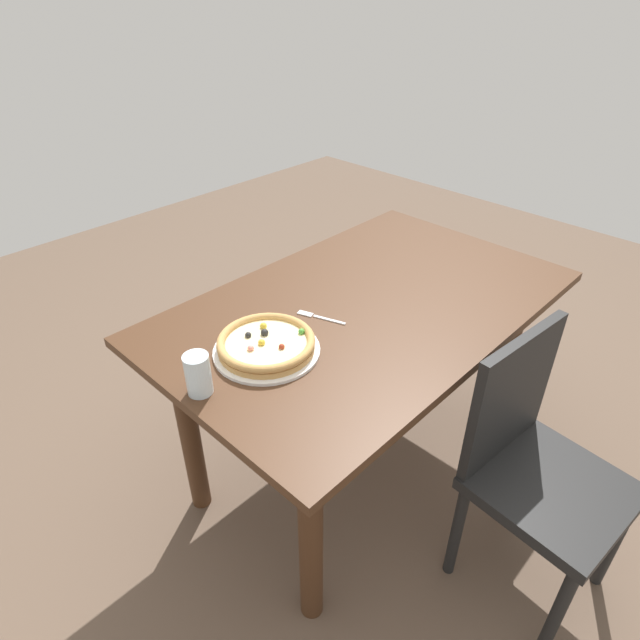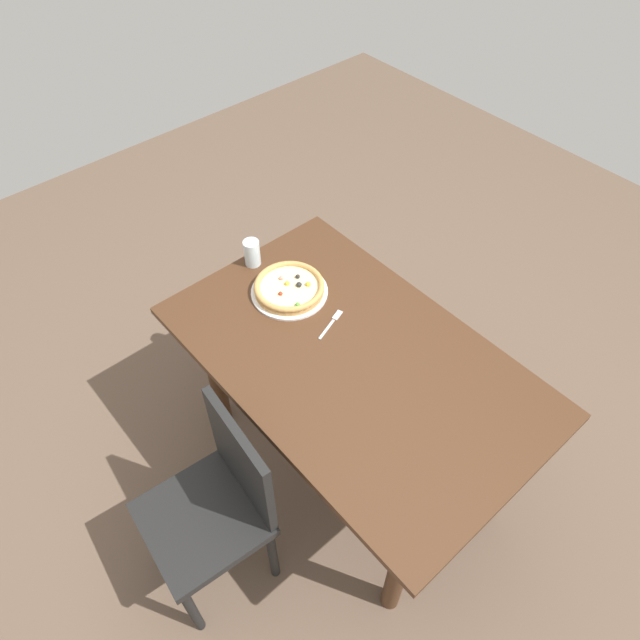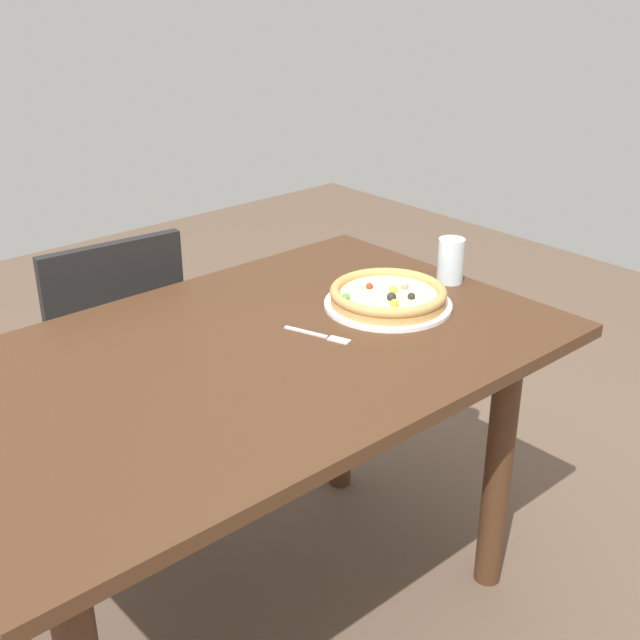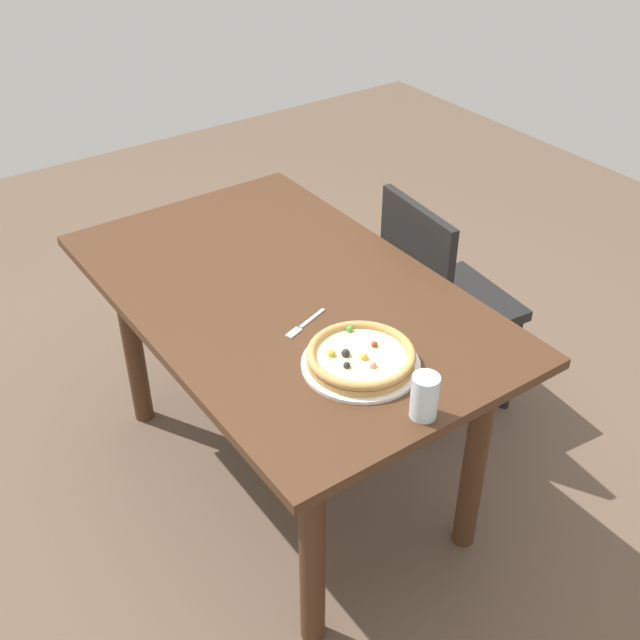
# 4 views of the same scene
# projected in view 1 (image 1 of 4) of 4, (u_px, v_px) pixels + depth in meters

# --- Properties ---
(ground_plane) EXTENTS (6.00, 6.00, 0.00)m
(ground_plane) POSITION_uv_depth(u_px,v_px,m) (358.00, 460.00, 2.20)
(ground_plane) COLOR brown
(dining_table) EXTENTS (1.42, 0.87, 0.76)m
(dining_table) POSITION_uv_depth(u_px,v_px,m) (365.00, 332.00, 1.84)
(dining_table) COLOR #472B19
(dining_table) RESTS_ON ground
(chair_near) EXTENTS (0.44, 0.44, 0.87)m
(chair_near) POSITION_uv_depth(u_px,v_px,m) (535.00, 464.00, 1.56)
(chair_near) COLOR black
(chair_near) RESTS_ON ground
(plate) EXTENTS (0.31, 0.31, 0.01)m
(plate) POSITION_uv_depth(u_px,v_px,m) (267.00, 350.00, 1.55)
(plate) COLOR white
(plate) RESTS_ON dining_table
(pizza) EXTENTS (0.28, 0.28, 0.04)m
(pizza) POSITION_uv_depth(u_px,v_px,m) (266.00, 343.00, 1.53)
(pizza) COLOR tan
(pizza) RESTS_ON plate
(fork) EXTENTS (0.07, 0.16, 0.00)m
(fork) POSITION_uv_depth(u_px,v_px,m) (317.00, 317.00, 1.70)
(fork) COLOR silver
(fork) RESTS_ON dining_table
(drinking_glass) EXTENTS (0.07, 0.07, 0.12)m
(drinking_glass) POSITION_uv_depth(u_px,v_px,m) (198.00, 374.00, 1.37)
(drinking_glass) COLOR silver
(drinking_glass) RESTS_ON dining_table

